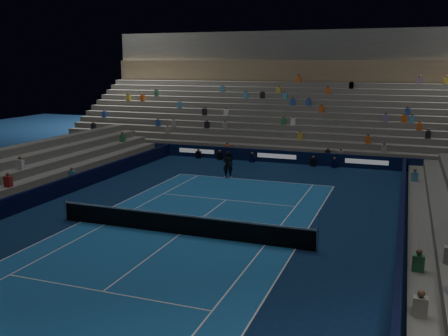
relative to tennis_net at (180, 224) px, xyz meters
name	(u,v)px	position (x,y,z in m)	size (l,w,h in m)	color
ground	(180,234)	(0.00, 0.00, -0.50)	(90.00, 90.00, 0.00)	#0B2044
court_surface	(180,234)	(0.00, 0.00, -0.50)	(10.97, 23.77, 0.01)	#1B5897
sponsor_barrier_far	(277,156)	(0.00, 18.50, 0.00)	(44.00, 0.25, 1.00)	black
sponsor_barrier_east	(400,250)	(9.70, 0.00, 0.00)	(0.25, 37.00, 1.00)	black
sponsor_barrier_west	(14,204)	(-9.70, 0.00, 0.00)	(0.25, 37.00, 1.00)	black
grandstand_main	(301,111)	(0.00, 27.90, 2.87)	(44.00, 15.20, 11.20)	#61615D
tennis_net	(180,224)	(0.00, 0.00, 0.00)	(12.90, 0.10, 1.10)	#B2B2B7
tennis_player	(228,165)	(-1.85, 11.86, 0.45)	(0.70, 0.46, 1.91)	black
broadcast_camera	(229,158)	(-3.87, 17.74, -0.23)	(0.54, 0.89, 0.51)	black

